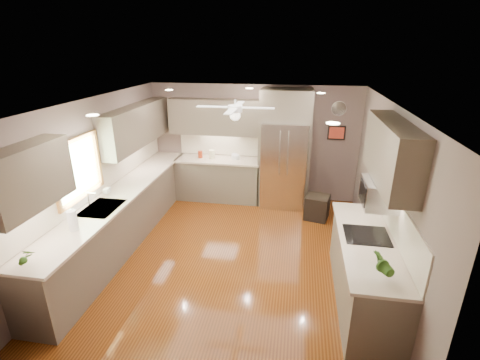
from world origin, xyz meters
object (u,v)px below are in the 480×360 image
(microwave, at_px, (380,193))
(potted_plant_right, at_px, (383,264))
(stool, at_px, (317,207))
(canister_c, at_px, (212,155))
(soap_bottle, at_px, (108,190))
(bowl, at_px, (235,158))
(potted_plant_left, at_px, (24,257))
(paper_towel, at_px, (73,221))
(canister_a, at_px, (200,154))
(refrigerator, at_px, (284,151))

(microwave, bearing_deg, potted_plant_right, -96.30)
(stool, bearing_deg, canister_c, 164.77)
(canister_c, bearing_deg, potted_plant_right, -53.61)
(soap_bottle, relative_size, bowl, 0.81)
(canister_c, bearing_deg, potted_plant_left, -104.27)
(potted_plant_left, bearing_deg, microwave, 20.61)
(potted_plant_left, distance_m, microwave, 4.26)
(bowl, distance_m, paper_towel, 3.76)
(canister_a, xyz_separation_m, refrigerator, (1.83, -0.04, 0.17))
(potted_plant_left, height_order, potted_plant_right, potted_plant_right)
(bowl, bearing_deg, paper_towel, -114.73)
(canister_a, distance_m, stool, 2.74)
(soap_bottle, height_order, potted_plant_left, potted_plant_left)
(canister_c, distance_m, potted_plant_left, 4.37)
(canister_c, relative_size, microwave, 0.36)
(potted_plant_left, distance_m, potted_plant_right, 3.88)
(refrigerator, distance_m, microwave, 3.03)
(bowl, xyz_separation_m, microwave, (2.38, -2.77, 0.51))
(refrigerator, bearing_deg, microwave, -63.91)
(canister_c, height_order, potted_plant_left, potted_plant_left)
(canister_c, xyz_separation_m, paper_towel, (-1.06, -3.38, 0.05))
(potted_plant_left, height_order, refrigerator, refrigerator)
(microwave, bearing_deg, soap_bottle, 172.71)
(canister_c, relative_size, potted_plant_left, 0.75)
(potted_plant_right, bearing_deg, potted_plant_left, -173.13)
(canister_c, xyz_separation_m, microwave, (2.89, -2.74, 0.45))
(canister_c, bearing_deg, microwave, -43.48)
(microwave, bearing_deg, canister_a, 138.98)
(potted_plant_right, xyz_separation_m, bowl, (-2.26, 3.80, -0.14))
(microwave, height_order, paper_towel, microwave)
(canister_c, distance_m, refrigerator, 1.57)
(canister_c, distance_m, bowl, 0.52)
(canister_a, xyz_separation_m, bowl, (0.78, 0.03, -0.05))
(soap_bottle, xyz_separation_m, paper_towel, (0.16, -1.17, 0.05))
(potted_plant_right, distance_m, stool, 3.30)
(canister_a, bearing_deg, potted_plant_right, -51.13)
(canister_a, xyz_separation_m, potted_plant_right, (3.04, -3.77, 0.09))
(bowl, distance_m, stool, 2.02)
(refrigerator, distance_m, paper_towel, 4.26)
(soap_bottle, distance_m, microwave, 4.17)
(refrigerator, relative_size, stool, 4.63)
(potted_plant_left, bearing_deg, canister_a, 79.12)
(bowl, relative_size, stool, 0.40)
(canister_c, distance_m, soap_bottle, 2.53)
(canister_a, relative_size, refrigerator, 0.06)
(canister_a, bearing_deg, refrigerator, -1.13)
(canister_a, xyz_separation_m, microwave, (3.15, -2.74, 0.46))
(canister_c, height_order, potted_plant_right, potted_plant_right)
(canister_a, xyz_separation_m, canister_c, (0.26, -0.00, 0.01))
(canister_a, distance_m, potted_plant_right, 4.85)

